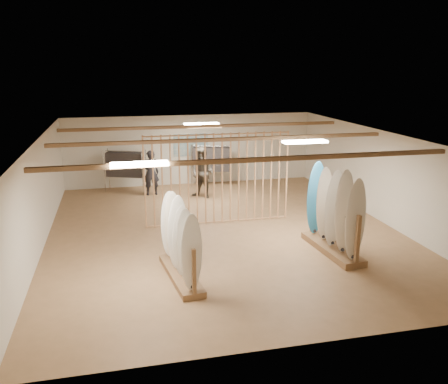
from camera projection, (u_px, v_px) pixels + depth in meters
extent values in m
plane|color=#9B724B|center=(224.00, 231.00, 13.92)|extent=(12.00, 12.00, 0.00)
plane|color=gray|center=(224.00, 137.00, 13.19)|extent=(12.00, 12.00, 0.00)
plane|color=beige|center=(191.00, 150.00, 19.20)|extent=(12.00, 0.00, 12.00)
plane|color=beige|center=(305.00, 271.00, 7.91)|extent=(12.00, 0.00, 12.00)
plane|color=beige|center=(39.00, 196.00, 12.47)|extent=(0.00, 12.00, 12.00)
plane|color=beige|center=(381.00, 176.00, 14.64)|extent=(0.00, 12.00, 12.00)
cube|color=brown|center=(224.00, 139.00, 13.21)|extent=(9.50, 6.12, 0.10)
cube|color=white|center=(224.00, 139.00, 13.21)|extent=(1.20, 0.35, 0.06)
cylinder|color=tan|center=(145.00, 183.00, 13.83)|extent=(0.05, 0.05, 2.78)
cylinder|color=tan|center=(153.00, 182.00, 13.88)|extent=(0.05, 0.05, 2.78)
cylinder|color=tan|center=(162.00, 182.00, 13.94)|extent=(0.05, 0.05, 2.78)
cylinder|color=tan|center=(171.00, 181.00, 14.00)|extent=(0.05, 0.05, 2.78)
cylinder|color=tan|center=(180.00, 181.00, 14.05)|extent=(0.05, 0.05, 2.78)
cylinder|color=tan|center=(188.00, 181.00, 14.11)|extent=(0.05, 0.05, 2.78)
cylinder|color=tan|center=(197.00, 180.00, 14.17)|extent=(0.05, 0.05, 2.78)
cylinder|color=tan|center=(205.00, 180.00, 14.22)|extent=(0.05, 0.05, 2.78)
cylinder|color=tan|center=(214.00, 179.00, 14.28)|extent=(0.05, 0.05, 2.78)
cylinder|color=tan|center=(222.00, 179.00, 14.33)|extent=(0.05, 0.05, 2.78)
cylinder|color=tan|center=(231.00, 178.00, 14.39)|extent=(0.05, 0.05, 2.78)
cylinder|color=tan|center=(239.00, 178.00, 14.45)|extent=(0.05, 0.05, 2.78)
cylinder|color=tan|center=(247.00, 177.00, 14.50)|extent=(0.05, 0.05, 2.78)
cylinder|color=tan|center=(255.00, 177.00, 14.56)|extent=(0.05, 0.05, 2.78)
cylinder|color=tan|center=(263.00, 176.00, 14.62)|extent=(0.05, 0.05, 2.78)
cylinder|color=tan|center=(271.00, 176.00, 14.67)|extent=(0.05, 0.05, 2.78)
cylinder|color=tan|center=(279.00, 176.00, 14.73)|extent=(0.05, 0.05, 2.78)
cylinder|color=tan|center=(287.00, 175.00, 14.78)|extent=(0.05, 0.05, 2.78)
cube|color=teal|center=(191.00, 145.00, 19.13)|extent=(1.40, 0.03, 0.90)
cube|color=brown|center=(181.00, 275.00, 10.88)|extent=(0.79, 2.36, 0.14)
cylinder|color=black|center=(180.00, 239.00, 10.65)|extent=(0.28, 2.25, 0.01)
ellipsoid|color=white|center=(192.00, 252.00, 9.77)|extent=(0.45, 0.11, 1.73)
ellipsoid|color=white|center=(187.00, 245.00, 10.11)|extent=(0.45, 0.11, 1.73)
ellipsoid|color=white|center=(182.00, 239.00, 10.46)|extent=(0.45, 0.11, 1.73)
ellipsoid|color=white|center=(178.00, 234.00, 10.81)|extent=(0.45, 0.11, 1.73)
ellipsoid|color=silver|center=(174.00, 229.00, 11.16)|extent=(0.45, 0.11, 1.73)
ellipsoid|color=white|center=(170.00, 224.00, 11.51)|extent=(0.45, 0.11, 1.73)
cube|color=brown|center=(332.00, 249.00, 12.40)|extent=(0.79, 2.39, 0.17)
cylinder|color=black|center=(334.00, 211.00, 12.13)|extent=(0.19, 2.29, 0.01)
ellipsoid|color=silver|center=(356.00, 219.00, 11.21)|extent=(0.54, 0.11, 2.07)
ellipsoid|color=silver|center=(345.00, 213.00, 11.66)|extent=(0.54, 0.11, 2.07)
ellipsoid|color=white|center=(334.00, 208.00, 12.11)|extent=(0.54, 0.11, 2.07)
ellipsoid|color=silver|center=(325.00, 203.00, 12.55)|extent=(0.54, 0.11, 2.07)
ellipsoid|color=#2D8CD1|center=(316.00, 198.00, 13.00)|extent=(0.54, 0.11, 2.07)
cylinder|color=silver|center=(124.00, 151.00, 17.89)|extent=(1.42, 0.62, 0.03)
cube|color=black|center=(125.00, 165.00, 18.02)|extent=(1.45, 0.90, 0.92)
cylinder|color=silver|center=(125.00, 171.00, 18.08)|extent=(0.03, 0.03, 1.63)
cylinder|color=silver|center=(211.00, 146.00, 18.73)|extent=(1.52, 0.43, 0.03)
cube|color=black|center=(211.00, 159.00, 18.87)|extent=(1.51, 0.75, 0.95)
cylinder|color=silver|center=(211.00, 165.00, 18.94)|extent=(0.03, 0.03, 1.68)
imported|color=black|center=(151.00, 170.00, 17.59)|extent=(0.74, 0.53, 1.92)
imported|color=#39342C|center=(202.00, 169.00, 17.20)|extent=(1.29, 1.27, 2.11)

